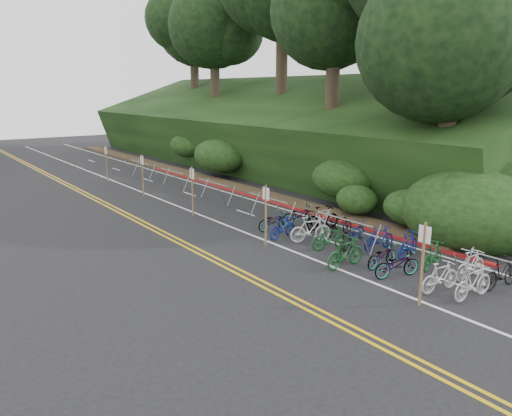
# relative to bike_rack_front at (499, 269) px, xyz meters

# --- Properties ---
(ground) EXTENTS (120.00, 120.00, 0.00)m
(ground) POSITION_rel_bike_rack_front_xyz_m (-3.28, 3.21, -0.83)
(ground) COLOR black
(ground) RESTS_ON ground
(road_markings) EXTENTS (7.47, 80.00, 0.01)m
(road_markings) POSITION_rel_bike_rack_front_xyz_m (-2.65, 13.30, -0.83)
(road_markings) COLOR gold
(road_markings) RESTS_ON ground
(red_curb) EXTENTS (0.25, 28.00, 0.10)m
(red_curb) POSITION_rel_bike_rack_front_xyz_m (2.42, 15.21, -0.78)
(red_curb) COLOR maroon
(red_curb) RESTS_ON ground
(embankment) EXTENTS (14.30, 48.14, 9.11)m
(embankment) POSITION_rel_bike_rack_front_xyz_m (9.68, 22.24, 1.73)
(embankment) COLOR black
(embankment) RESTS_ON ground
(tree_cluster) EXTENTS (32.46, 54.05, 18.41)m
(tree_cluster) POSITION_rel_bike_rack_front_xyz_m (6.47, 25.24, 10.66)
(tree_cluster) COLOR #2D2319
(tree_cluster) RESTS_ON ground
(bike_rack_front) EXTENTS (1.14, 2.55, 1.17)m
(bike_rack_front) POSITION_rel_bike_rack_front_xyz_m (0.00, 0.00, 0.00)
(bike_rack_front) COLOR gray
(bike_rack_front) RESTS_ON ground
(bike_racks_rest) EXTENTS (1.14, 23.00, 1.17)m
(bike_racks_rest) POSITION_rel_bike_rack_front_xyz_m (-0.28, 16.21, 0.02)
(bike_racks_rest) COLOR gray
(bike_racks_rest) RESTS_ON ground
(signpost_near) EXTENTS (0.08, 0.40, 2.52)m
(signpost_near) POSITION_rel_bike_rack_front_xyz_m (-2.58, 0.91, 0.61)
(signpost_near) COLOR brown
(signpost_near) RESTS_ON ground
(signposts_rest) EXTENTS (0.08, 18.40, 2.50)m
(signposts_rest) POSITION_rel_bike_rack_front_xyz_m (-2.68, 17.21, 0.60)
(signposts_rest) COLOR brown
(signposts_rest) RESTS_ON ground
(bike_front) EXTENTS (0.56, 1.81, 1.08)m
(bike_front) POSITION_rel_bike_rack_front_xyz_m (-1.96, 4.49, -0.29)
(bike_front) COLOR #144C1E
(bike_front) RESTS_ON ground
(bike_valet) EXTENTS (3.03, 11.43, 1.08)m
(bike_valet) POSITION_rel_bike_rack_front_xyz_m (-0.22, 5.12, -0.35)
(bike_valet) COLOR beige
(bike_valet) RESTS_ON ground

